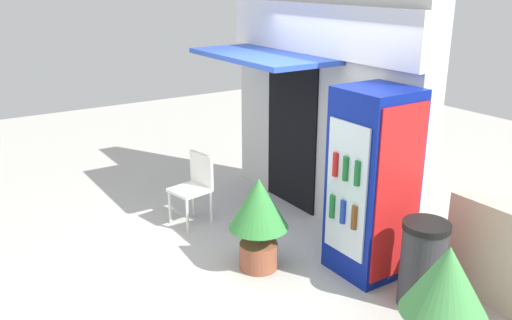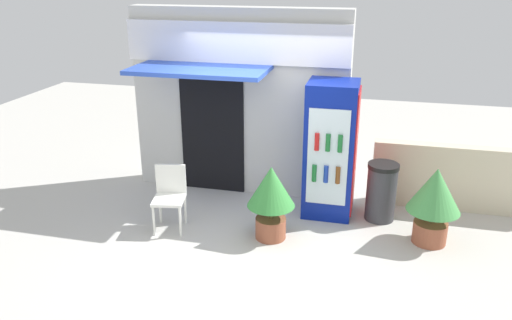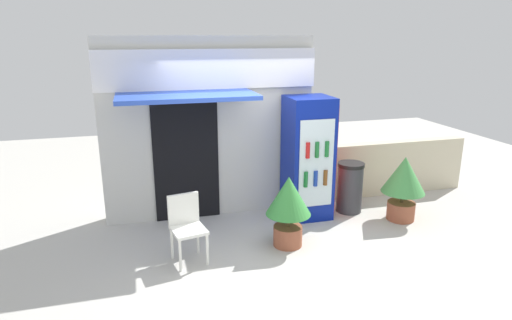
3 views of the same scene
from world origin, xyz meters
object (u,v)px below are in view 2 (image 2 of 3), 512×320
object	(u,v)px
potted_plant_curbside	(434,197)
potted_plant_near_shop	(271,194)
trash_bin	(381,192)
drink_cooler	(331,150)
plastic_chair	(170,193)

from	to	relation	value
potted_plant_curbside	potted_plant_near_shop	bearing A→B (deg)	-169.84
potted_plant_near_shop	trash_bin	bearing A→B (deg)	32.60
drink_cooler	potted_plant_curbside	bearing A→B (deg)	-22.36
potted_plant_near_shop	potted_plant_curbside	xyz separation A→B (m)	(2.04, 0.36, 0.01)
trash_bin	plastic_chair	bearing A→B (deg)	-161.90
plastic_chair	potted_plant_curbside	size ratio (longest dim) A/B	0.85
drink_cooler	potted_plant_near_shop	bearing A→B (deg)	-125.05
plastic_chair	potted_plant_near_shop	world-z (taller)	potted_plant_near_shop
potted_plant_near_shop	potted_plant_curbside	world-z (taller)	potted_plant_curbside
plastic_chair	trash_bin	size ratio (longest dim) A/B	1.04
drink_cooler	plastic_chair	bearing A→B (deg)	-155.06
potted_plant_curbside	plastic_chair	bearing A→B (deg)	-173.59
plastic_chair	potted_plant_near_shop	bearing A→B (deg)	0.86
drink_cooler	plastic_chair	distance (m)	2.31
drink_cooler	potted_plant_near_shop	size ratio (longest dim) A/B	1.92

